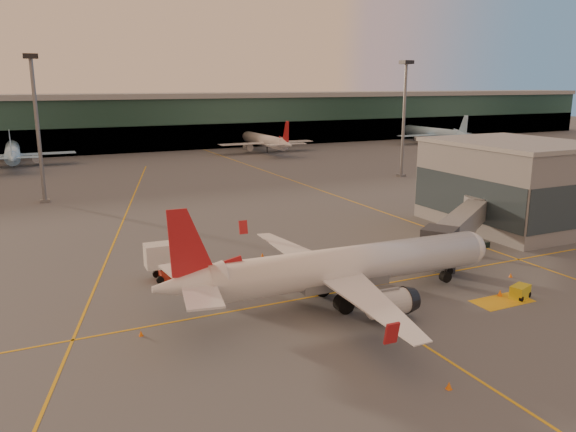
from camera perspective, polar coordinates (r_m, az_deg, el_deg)
name	(u,v)px	position (r m, az deg, el deg)	size (l,w,h in m)	color
ground	(321,318)	(51.69, 3.37, -10.35)	(600.00, 600.00, 0.00)	#4C4F54
taxi_markings	(141,221)	(89.70, -14.72, -0.47)	(100.12, 173.00, 0.01)	gold
terminal	(100,123)	(184.98, -18.54, 8.95)	(400.00, 20.00, 17.60)	#19382D
gate_building	(512,184)	(89.14, 21.83, 3.05)	(18.40, 22.40, 12.60)	slate
mast_west_near	(37,118)	(107.56, -24.18, 9.06)	(2.40, 2.40, 25.60)	slate
mast_east_near	(404,110)	(129.65, 11.73, 10.47)	(2.40, 2.40, 25.60)	slate
distant_aircraft_row	(31,165)	(160.71, -24.65, 4.72)	(290.00, 34.00, 13.00)	#98CFFE
main_airplane	(340,268)	(54.28, 5.33, -5.30)	(35.23, 31.70, 10.64)	white
jet_bridge	(464,223)	(73.86, 17.48, -0.64)	(21.39, 15.98, 5.45)	slate
catering_truck	(171,258)	(62.02, -11.85, -4.24)	(5.33, 2.55, 4.07)	#A92718
gpu_cart	(520,292)	(60.52, 22.53, -7.14)	(2.52, 1.96, 1.29)	gold
pushback_tug	(429,243)	(74.73, 14.11, -2.69)	(3.35, 2.64, 1.53)	black
cone_nose	(511,275)	(66.49, 21.68, -5.61)	(0.38, 0.38, 0.48)	orange
cone_tail	(141,333)	(49.81, -14.71, -11.45)	(0.38, 0.38, 0.48)	orange
cone_wing_right	(449,386)	(42.25, 16.04, -16.23)	(0.44, 0.44, 0.56)	orange
cone_wing_left	(262,255)	(69.09, -2.62, -3.95)	(0.38, 0.38, 0.48)	orange
cone_fwd	(500,293)	(60.48, 20.74, -7.32)	(0.50, 0.50, 0.64)	orange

